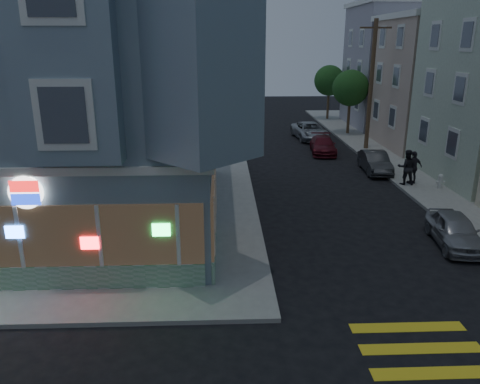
{
  "coord_description": "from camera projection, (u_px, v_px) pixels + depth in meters",
  "views": [
    {
      "loc": [
        1.38,
        -9.44,
        7.61
      ],
      "look_at": [
        2.0,
        6.17,
        2.59
      ],
      "focal_mm": 35.0,
      "sensor_mm": 36.0,
      "label": 1
    }
  ],
  "objects": [
    {
      "name": "ground",
      "position": [
        167.0,
        373.0,
        11.25
      ],
      "size": [
        120.0,
        120.0,
        0.0
      ],
      "primitive_type": "plane",
      "color": "black",
      "rests_on": "ground"
    },
    {
      "name": "sidewalk_nw",
      "position": [
        9.0,
        155.0,
        32.6
      ],
      "size": [
        33.0,
        42.0,
        0.15
      ],
      "primitive_type": "cube",
      "color": "gray",
      "rests_on": "ground"
    },
    {
      "name": "corner_building",
      "position": [
        46.0,
        87.0,
        19.7
      ],
      "size": [
        14.6,
        14.6,
        11.4
      ],
      "color": "slate",
      "rests_on": "sidewalk_nw"
    },
    {
      "name": "row_house_c",
      "position": [
        467.0,
        84.0,
        34.35
      ],
      "size": [
        12.0,
        8.6,
        9.0
      ],
      "primitive_type": "cube",
      "color": "#C0A995",
      "rests_on": "sidewalk_ne"
    },
    {
      "name": "row_house_d",
      "position": [
        419.0,
        67.0,
        42.68
      ],
      "size": [
        12.0,
        8.6,
        10.5
      ],
      "primitive_type": "cube",
      "color": "gray",
      "rests_on": "sidewalk_ne"
    },
    {
      "name": "utility_pole",
      "position": [
        371.0,
        84.0,
        33.07
      ],
      "size": [
        2.2,
        0.3,
        9.0
      ],
      "color": "#4C3826",
      "rests_on": "sidewalk_ne"
    },
    {
      "name": "street_tree_near",
      "position": [
        351.0,
        88.0,
        39.05
      ],
      "size": [
        3.0,
        3.0,
        5.3
      ],
      "color": "#4C3826",
      "rests_on": "sidewalk_ne"
    },
    {
      "name": "street_tree_far",
      "position": [
        329.0,
        81.0,
        46.66
      ],
      "size": [
        3.0,
        3.0,
        5.3
      ],
      "color": "#4C3826",
      "rests_on": "sidewalk_ne"
    },
    {
      "name": "pedestrian_a",
      "position": [
        406.0,
        167.0,
        25.43
      ],
      "size": [
        1.01,
        0.82,
        1.94
      ],
      "primitive_type": "imported",
      "rotation": [
        0.0,
        0.0,
        3.04
      ],
      "color": "black",
      "rests_on": "sidewalk_ne"
    },
    {
      "name": "pedestrian_b",
      "position": [
        413.0,
        167.0,
        25.61
      ],
      "size": [
        1.14,
        0.7,
        1.81
      ],
      "primitive_type": "imported",
      "rotation": [
        0.0,
        0.0,
        3.41
      ],
      "color": "#27242C",
      "rests_on": "sidewalk_ne"
    },
    {
      "name": "parked_car_a",
      "position": [
        455.0,
        230.0,
        18.19
      ],
      "size": [
        1.96,
        3.86,
        1.26
      ],
      "primitive_type": "imported",
      "rotation": [
        0.0,
        0.0,
        -0.13
      ],
      "color": "#989A9F",
      "rests_on": "ground"
    },
    {
      "name": "parked_car_b",
      "position": [
        375.0,
        162.0,
        28.46
      ],
      "size": [
        1.57,
        3.92,
        1.27
      ],
      "primitive_type": "imported",
      "rotation": [
        0.0,
        0.0,
        -0.06
      ],
      "color": "#313336",
      "rests_on": "ground"
    },
    {
      "name": "parked_car_c",
      "position": [
        323.0,
        145.0,
        33.34
      ],
      "size": [
        2.11,
        4.28,
        1.2
      ],
      "primitive_type": "imported",
      "rotation": [
        0.0,
        0.0,
        -0.11
      ],
      "color": "maroon",
      "rests_on": "ground"
    },
    {
      "name": "parked_car_d",
      "position": [
        310.0,
        131.0,
        38.26
      ],
      "size": [
        2.72,
        5.08,
        1.36
      ],
      "primitive_type": "imported",
      "rotation": [
        0.0,
        0.0,
        0.1
      ],
      "color": "#A3A8AE",
      "rests_on": "ground"
    },
    {
      "name": "traffic_signal",
      "position": [
        181.0,
        173.0,
        14.76
      ],
      "size": [
        0.6,
        0.58,
        5.22
      ],
      "rotation": [
        0.0,
        0.0,
        0.0
      ],
      "color": "black",
      "rests_on": "sidewalk_nw"
    },
    {
      "name": "fire_hydrant",
      "position": [
        440.0,
        181.0,
        24.88
      ],
      "size": [
        0.45,
        0.26,
        0.79
      ],
      "color": "silver",
      "rests_on": "sidewalk_ne"
    }
  ]
}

